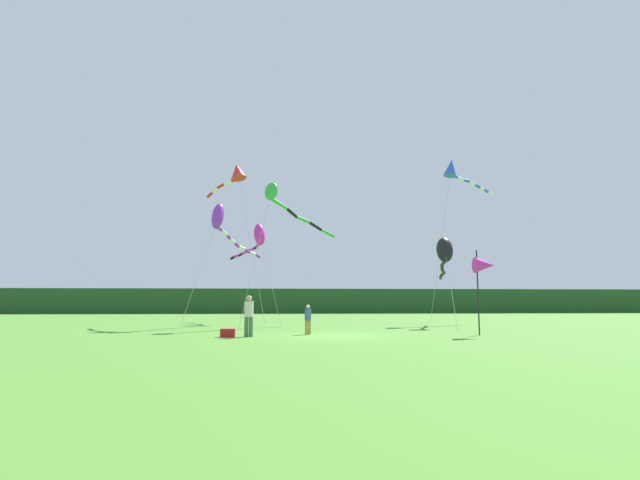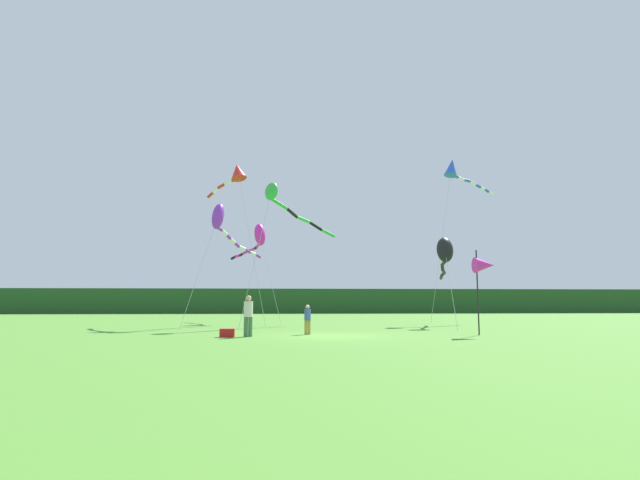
{
  "view_description": "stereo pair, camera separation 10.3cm",
  "coord_description": "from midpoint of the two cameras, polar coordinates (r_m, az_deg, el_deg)",
  "views": [
    {
      "loc": [
        -2.38,
        -21.99,
        1.43
      ],
      "look_at": [
        0.0,
        6.0,
        4.86
      ],
      "focal_mm": 28.64,
      "sensor_mm": 36.0,
      "label": 1
    },
    {
      "loc": [
        -2.28,
        -21.99,
        1.43
      ],
      "look_at": [
        0.0,
        6.0,
        4.86
      ],
      "focal_mm": 28.64,
      "sensor_mm": 36.0,
      "label": 2
    }
  ],
  "objects": [
    {
      "name": "cooler_box",
      "position": [
        21.65,
        -10.4,
        -10.18
      ],
      "size": [
        0.6,
        0.38,
        0.34
      ],
      "primitive_type": "cube",
      "color": "red",
      "rests_on": "ground"
    },
    {
      "name": "kite_black",
      "position": [
        31.7,
        13.64,
        -1.34
      ],
      "size": [
        1.93,
        8.08,
        5.49
      ],
      "color": "#B2B2B2",
      "rests_on": "ground"
    },
    {
      "name": "kite_green",
      "position": [
        31.44,
        -4.39,
        4.41
      ],
      "size": [
        6.04,
        6.89,
        8.63
      ],
      "color": "#B2B2B2",
      "rests_on": "ground"
    },
    {
      "name": "person_adult",
      "position": [
        21.73,
        -8.09,
        -8.14
      ],
      "size": [
        0.38,
        0.38,
        1.71
      ],
      "color": "#3F724C",
      "rests_on": "ground"
    },
    {
      "name": "kite_blue",
      "position": [
        40.47,
        14.66,
        7.58
      ],
      "size": [
        6.56,
        3.77,
        12.36
      ],
      "color": "#B2B2B2",
      "rests_on": "ground"
    },
    {
      "name": "kite_purple",
      "position": [
        31.26,
        -10.94,
        1.91
      ],
      "size": [
        3.85,
        8.36,
        7.38
      ],
      "color": "#B2B2B2",
      "rests_on": "ground"
    },
    {
      "name": "ground_plane",
      "position": [
        22.16,
        1.2,
        -10.66
      ],
      "size": [
        120.0,
        120.0,
        0.0
      ],
      "primitive_type": "plane",
      "color": "#4C842D"
    },
    {
      "name": "person_child",
      "position": [
        23.04,
        -1.49,
        -8.69
      ],
      "size": [
        0.29,
        0.29,
        1.31
      ],
      "color": "olive",
      "rests_on": "ground"
    },
    {
      "name": "distant_treeline",
      "position": [
        67.03,
        -2.89,
        -6.83
      ],
      "size": [
        108.0,
        3.41,
        3.14
      ],
      "primitive_type": "cube",
      "color": "#234C23",
      "rests_on": "ground"
    },
    {
      "name": "kite_red",
      "position": [
        34.32,
        -9.5,
        7.35
      ],
      "size": [
        4.37,
        5.23,
        10.61
      ],
      "color": "#B2B2B2",
      "rests_on": "ground"
    },
    {
      "name": "banner_flag_pole",
      "position": [
        23.76,
        17.77,
        -2.79
      ],
      "size": [
        0.9,
        0.7,
        3.73
      ],
      "color": "black",
      "rests_on": "ground"
    },
    {
      "name": "kite_magenta",
      "position": [
        37.53,
        -7.06,
        0.33
      ],
      "size": [
        3.98,
        6.02,
        7.23
      ],
      "color": "#B2B2B2",
      "rests_on": "ground"
    }
  ]
}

